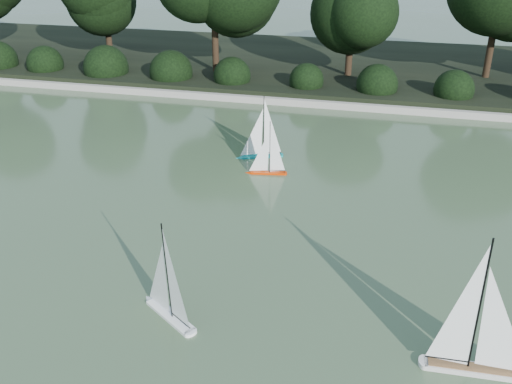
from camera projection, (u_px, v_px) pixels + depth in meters
ground at (188, 303)px, 7.57m from camera, size 80.00×80.00×0.00m
pond_coping at (302, 102)px, 15.39m from camera, size 40.00×0.35×0.18m
far_bank at (322, 66)px, 18.85m from camera, size 40.00×8.00×0.30m
shrub_hedge at (307, 80)px, 16.02m from camera, size 29.10×1.10×1.10m
sailboat_white_a at (166, 299)px, 7.26m from camera, size 0.98×0.74×1.50m
sailboat_white_b at (485, 353)px, 6.31m from camera, size 1.32×0.26×1.81m
sailboat_orange at (265, 165)px, 11.29m from camera, size 0.85×0.27×1.16m
sailboat_teal at (258, 147)px, 12.03m from camera, size 1.01×0.52×1.42m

